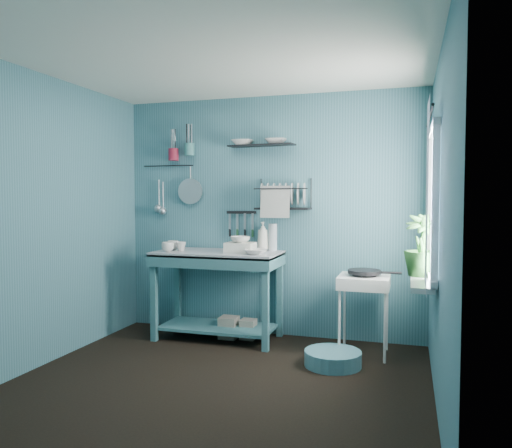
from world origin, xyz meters
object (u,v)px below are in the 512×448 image
(wash_tub, at_px, (240,247))
(potted_plant, at_px, (422,245))
(work_counter, at_px, (218,295))
(mug_mid, at_px, (181,246))
(utensil_cup_teal, at_px, (189,150))
(colander, at_px, (190,191))
(mug_right, at_px, (173,245))
(water_bottle, at_px, (273,237))
(hotplate_stand, at_px, (364,315))
(mug_left, at_px, (168,247))
(dish_rack, at_px, (283,194))
(storage_tin_large, at_px, (229,327))
(soap_bottle, at_px, (263,236))
(floor_basin, at_px, (333,358))
(utensil_cup_magenta, at_px, (173,155))
(storage_tin_small, at_px, (248,329))

(wash_tub, relative_size, potted_plant, 0.58)
(work_counter, xyz_separation_m, mug_mid, (-0.38, -0.06, 0.49))
(utensil_cup_teal, height_order, colander, utensil_cup_teal)
(mug_right, bearing_deg, wash_tub, -1.53)
(mug_right, relative_size, water_bottle, 0.44)
(water_bottle, height_order, hotplate_stand, water_bottle)
(mug_left, xyz_separation_m, hotplate_stand, (1.95, 0.07, -0.58))
(mug_mid, height_order, potted_plant, potted_plant)
(dish_rack, bearing_deg, storage_tin_large, -165.05)
(mug_mid, xyz_separation_m, potted_plant, (2.33, -0.57, 0.13))
(colander, bearing_deg, mug_right, -103.07)
(wash_tub, distance_m, storage_tin_large, 0.85)
(wash_tub, bearing_deg, colander, 155.68)
(soap_bottle, bearing_deg, floor_basin, -39.88)
(hotplate_stand, relative_size, storage_tin_large, 3.32)
(storage_tin_large, bearing_deg, mug_right, -175.24)
(hotplate_stand, bearing_deg, mug_mid, 171.54)
(mug_mid, bearing_deg, soap_bottle, 18.00)
(mug_mid, xyz_separation_m, utensil_cup_teal, (-0.04, 0.32, 1.02))
(potted_plant, xyz_separation_m, storage_tin_large, (-1.85, 0.68, -0.96))
(potted_plant, bearing_deg, soap_bottle, 151.60)
(mug_mid, height_order, mug_right, mug_right)
(mug_left, relative_size, hotplate_stand, 0.17)
(colander, bearing_deg, wash_tub, -24.32)
(soap_bottle, bearing_deg, colander, 174.06)
(storage_tin_large, bearing_deg, utensil_cup_teal, 158.28)
(utensil_cup_teal, bearing_deg, work_counter, -31.39)
(work_counter, distance_m, soap_bottle, 0.76)
(mug_mid, height_order, utensil_cup_magenta, utensil_cup_magenta)
(wash_tub, bearing_deg, storage_tin_large, 154.98)
(mug_right, height_order, water_bottle, water_bottle)
(colander, bearing_deg, hotplate_stand, -11.24)
(work_counter, distance_m, water_bottle, 0.82)
(dish_rack, relative_size, utensil_cup_magenta, 4.23)
(mug_mid, distance_m, storage_tin_small, 1.09)
(dish_rack, distance_m, storage_tin_large, 1.48)
(storage_tin_large, bearing_deg, colander, 155.87)
(mug_mid, relative_size, utensil_cup_magenta, 0.77)
(mug_left, bearing_deg, mug_right, 97.13)
(wash_tub, bearing_deg, floor_basin, -25.32)
(water_bottle, xyz_separation_m, storage_tin_small, (-0.22, -0.14, -0.94))
(mug_right, relative_size, wash_tub, 0.44)
(dish_rack, bearing_deg, floor_basin, -50.31)
(water_bottle, distance_m, dish_rack, 0.46)
(wash_tub, distance_m, potted_plant, 1.81)
(mug_mid, height_order, hotplate_stand, mug_mid)
(colander, height_order, potted_plant, colander)
(work_counter, xyz_separation_m, colander, (-0.43, 0.29, 1.06))
(soap_bottle, relative_size, storage_tin_small, 1.49)
(utensil_cup_magenta, xyz_separation_m, utensil_cup_teal, (0.19, 0.00, 0.05))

